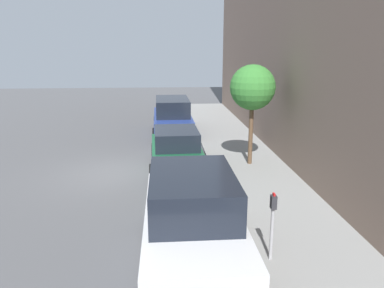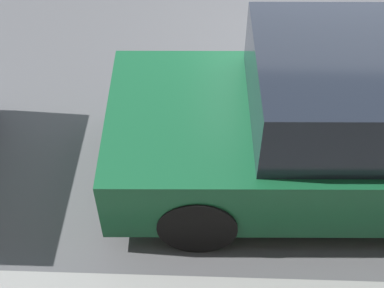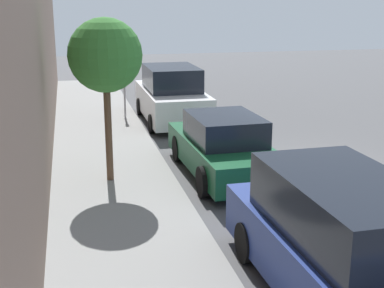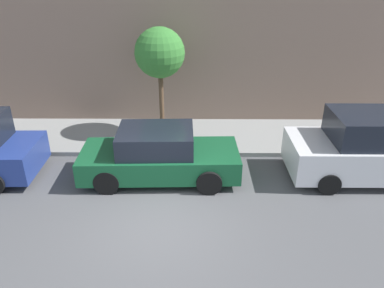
# 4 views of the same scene
# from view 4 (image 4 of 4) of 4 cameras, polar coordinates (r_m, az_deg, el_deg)

# --- Properties ---
(ground_plane) EXTENTS (60.00, 60.00, 0.00)m
(ground_plane) POSITION_cam_4_polar(r_m,az_deg,el_deg) (9.32, -4.93, -12.13)
(ground_plane) COLOR #515154
(sidewalk) EXTENTS (2.89, 32.00, 0.15)m
(sidewalk) POSITION_cam_4_polar(r_m,az_deg,el_deg) (13.51, -3.14, 1.21)
(sidewalk) COLOR gray
(sidewalk) RESTS_ON ground_plane
(parked_suv_nearest) EXTENTS (2.08, 4.80, 1.98)m
(parked_suv_nearest) POSITION_cam_4_polar(r_m,az_deg,el_deg) (11.91, 25.99, -0.58)
(parked_suv_nearest) COLOR silver
(parked_suv_nearest) RESTS_ON ground_plane
(parked_sedan_second) EXTENTS (1.93, 4.55, 1.54)m
(parked_sedan_second) POSITION_cam_4_polar(r_m,az_deg,el_deg) (10.80, -5.04, -1.77)
(parked_sedan_second) COLOR #14512D
(parked_sedan_second) RESTS_ON ground_plane
(parking_meter_near) EXTENTS (0.11, 0.15, 1.48)m
(parking_meter_near) POSITION_cam_4_polar(r_m,az_deg,el_deg) (13.34, 24.66, 3.03)
(parking_meter_near) COLOR #ADADB2
(parking_meter_near) RESTS_ON sidewalk
(street_tree) EXTENTS (1.66, 1.66, 3.74)m
(street_tree) POSITION_cam_4_polar(r_m,az_deg,el_deg) (12.66, -4.95, 13.60)
(street_tree) COLOR brown
(street_tree) RESTS_ON sidewalk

